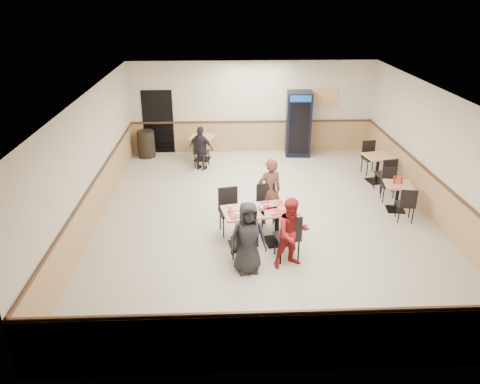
{
  "coord_description": "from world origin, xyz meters",
  "views": [
    {
      "loc": [
        -1.05,
        -10.13,
        5.12
      ],
      "look_at": [
        -0.63,
        -0.5,
        0.89
      ],
      "focal_mm": 35.0,
      "sensor_mm": 36.0,
      "label": 1
    }
  ],
  "objects_px": {
    "diner_woman_right": "(292,233)",
    "diner_woman_left": "(248,238)",
    "diner_man_opposite": "(270,191)",
    "side_table_far": "(378,164)",
    "pepsi_cooler": "(298,124)",
    "trash_bin": "(146,144)",
    "main_table": "(260,221)",
    "back_table": "(202,144)",
    "lone_diner": "(201,148)",
    "side_table_near": "(397,193)"
  },
  "relations": [
    {
      "from": "diner_woman_right",
      "to": "diner_man_opposite",
      "type": "height_order",
      "value": "diner_man_opposite"
    },
    {
      "from": "diner_woman_left",
      "to": "back_table",
      "type": "distance_m",
      "value": 6.63
    },
    {
      "from": "diner_man_opposite",
      "to": "trash_bin",
      "type": "distance_m",
      "value": 6.01
    },
    {
      "from": "lone_diner",
      "to": "trash_bin",
      "type": "bearing_deg",
      "value": -7.26
    },
    {
      "from": "pepsi_cooler",
      "to": "trash_bin",
      "type": "height_order",
      "value": "pepsi_cooler"
    },
    {
      "from": "side_table_near",
      "to": "pepsi_cooler",
      "type": "xyz_separation_m",
      "value": [
        -1.8,
        4.36,
        0.58
      ]
    },
    {
      "from": "side_table_far",
      "to": "trash_bin",
      "type": "height_order",
      "value": "trash_bin"
    },
    {
      "from": "main_table",
      "to": "back_table",
      "type": "bearing_deg",
      "value": 93.21
    },
    {
      "from": "back_table",
      "to": "trash_bin",
      "type": "height_order",
      "value": "trash_bin"
    },
    {
      "from": "diner_man_opposite",
      "to": "diner_woman_left",
      "type": "bearing_deg",
      "value": 55.65
    },
    {
      "from": "lone_diner",
      "to": "side_table_far",
      "type": "height_order",
      "value": "lone_diner"
    },
    {
      "from": "diner_man_opposite",
      "to": "pepsi_cooler",
      "type": "height_order",
      "value": "pepsi_cooler"
    },
    {
      "from": "pepsi_cooler",
      "to": "trash_bin",
      "type": "xyz_separation_m",
      "value": [
        -4.96,
        -0.04,
        -0.61
      ]
    },
    {
      "from": "diner_woman_right",
      "to": "diner_woman_left",
      "type": "bearing_deg",
      "value": 173.27
    },
    {
      "from": "main_table",
      "to": "back_table",
      "type": "xyz_separation_m",
      "value": [
        -1.39,
        5.51,
        -0.04
      ]
    },
    {
      "from": "diner_woman_right",
      "to": "back_table",
      "type": "bearing_deg",
      "value": 89.37
    },
    {
      "from": "lone_diner",
      "to": "side_table_near",
      "type": "height_order",
      "value": "lone_diner"
    },
    {
      "from": "diner_woman_right",
      "to": "back_table",
      "type": "distance_m",
      "value": 6.66
    },
    {
      "from": "diner_woman_left",
      "to": "side_table_far",
      "type": "xyz_separation_m",
      "value": [
        3.94,
        4.44,
        -0.21
      ]
    },
    {
      "from": "main_table",
      "to": "diner_man_opposite",
      "type": "xyz_separation_m",
      "value": [
        0.31,
        1.02,
        0.24
      ]
    },
    {
      "from": "diner_man_opposite",
      "to": "back_table",
      "type": "distance_m",
      "value": 4.81
    },
    {
      "from": "diner_woman_right",
      "to": "main_table",
      "type": "bearing_deg",
      "value": 105.65
    },
    {
      "from": "main_table",
      "to": "pepsi_cooler",
      "type": "relative_size",
      "value": 0.8
    },
    {
      "from": "main_table",
      "to": "lone_diner",
      "type": "relative_size",
      "value": 1.25
    },
    {
      "from": "diner_man_opposite",
      "to": "trash_bin",
      "type": "bearing_deg",
      "value": -71.26
    },
    {
      "from": "lone_diner",
      "to": "trash_bin",
      "type": "height_order",
      "value": "lone_diner"
    },
    {
      "from": "diner_woman_left",
      "to": "diner_woman_right",
      "type": "bearing_deg",
      "value": 1.79
    },
    {
      "from": "side_table_far",
      "to": "pepsi_cooler",
      "type": "bearing_deg",
      "value": 127.31
    },
    {
      "from": "diner_woman_left",
      "to": "pepsi_cooler",
      "type": "bearing_deg",
      "value": 64.35
    },
    {
      "from": "side_table_far",
      "to": "trash_bin",
      "type": "bearing_deg",
      "value": 160.39
    },
    {
      "from": "main_table",
      "to": "pepsi_cooler",
      "type": "distance_m",
      "value": 6.18
    },
    {
      "from": "pepsi_cooler",
      "to": "diner_man_opposite",
      "type": "bearing_deg",
      "value": -102.0
    },
    {
      "from": "diner_woman_left",
      "to": "back_table",
      "type": "height_order",
      "value": "diner_woman_left"
    },
    {
      "from": "side_table_near",
      "to": "pepsi_cooler",
      "type": "distance_m",
      "value": 4.75
    },
    {
      "from": "side_table_far",
      "to": "trash_bin",
      "type": "xyz_separation_m",
      "value": [
        -6.86,
        2.44,
        -0.08
      ]
    },
    {
      "from": "diner_woman_right",
      "to": "side_table_far",
      "type": "bearing_deg",
      "value": 36.62
    },
    {
      "from": "diner_woman_right",
      "to": "diner_man_opposite",
      "type": "distance_m",
      "value": 1.9
    },
    {
      "from": "back_table",
      "to": "trash_bin",
      "type": "bearing_deg",
      "value": 169.19
    },
    {
      "from": "diner_man_opposite",
      "to": "diner_woman_right",
      "type": "bearing_deg",
      "value": 80.18
    },
    {
      "from": "lone_diner",
      "to": "trash_bin",
      "type": "xyz_separation_m",
      "value": [
        -1.83,
        1.23,
        -0.24
      ]
    },
    {
      "from": "main_table",
      "to": "diner_man_opposite",
      "type": "height_order",
      "value": "diner_man_opposite"
    },
    {
      "from": "main_table",
      "to": "side_table_far",
      "type": "distance_m",
      "value": 4.99
    },
    {
      "from": "diner_man_opposite",
      "to": "side_table_far",
      "type": "bearing_deg",
      "value": -161.61
    },
    {
      "from": "diner_man_opposite",
      "to": "main_table",
      "type": "bearing_deg",
      "value": 55.65
    },
    {
      "from": "trash_bin",
      "to": "diner_man_opposite",
      "type": "bearing_deg",
      "value": -53.83
    },
    {
      "from": "lone_diner",
      "to": "diner_woman_right",
      "type": "bearing_deg",
      "value": 136.22
    },
    {
      "from": "main_table",
      "to": "diner_woman_left",
      "type": "relative_size",
      "value": 1.14
    },
    {
      "from": "side_table_near",
      "to": "side_table_far",
      "type": "bearing_deg",
      "value": 87.15
    },
    {
      "from": "main_table",
      "to": "diner_woman_left",
      "type": "xyz_separation_m",
      "value": [
        -0.31,
        -1.02,
        0.18
      ]
    },
    {
      "from": "diner_woman_left",
      "to": "diner_man_opposite",
      "type": "relative_size",
      "value": 0.92
    }
  ]
}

